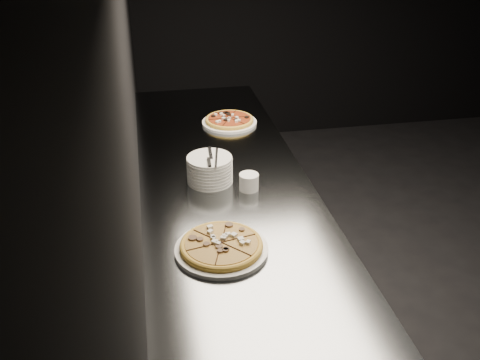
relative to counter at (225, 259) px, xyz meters
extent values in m
cube|color=black|center=(-0.37, 0.00, 0.94)|extent=(0.02, 5.00, 2.80)
cube|color=slate|center=(0.00, 0.00, -0.01)|extent=(0.70, 2.40, 0.90)
cube|color=slate|center=(0.00, 0.00, 0.45)|extent=(0.74, 2.44, 0.02)
cylinder|color=white|center=(-0.10, -0.56, 0.47)|extent=(0.33, 0.33, 0.02)
cylinder|color=gold|center=(-0.10, -0.56, 0.48)|extent=(0.35, 0.35, 0.01)
torus|color=gold|center=(-0.10, -0.56, 0.49)|extent=(0.35, 0.35, 0.02)
cylinder|color=#E9B74D|center=(-0.10, -0.56, 0.49)|extent=(0.31, 0.31, 0.01)
cylinder|color=white|center=(0.13, 0.60, 0.47)|extent=(0.30, 0.30, 0.01)
cylinder|color=gold|center=(0.13, 0.60, 0.48)|extent=(0.27, 0.27, 0.01)
torus|color=gold|center=(0.13, 0.60, 0.48)|extent=(0.28, 0.28, 0.02)
cylinder|color=maroon|center=(0.13, 0.60, 0.49)|extent=(0.24, 0.24, 0.01)
cylinder|color=white|center=(-0.06, -0.03, 0.47)|extent=(0.20, 0.20, 0.01)
cylinder|color=white|center=(-0.06, -0.03, 0.48)|extent=(0.20, 0.20, 0.01)
cylinder|color=white|center=(-0.06, -0.03, 0.50)|extent=(0.20, 0.20, 0.01)
cylinder|color=white|center=(-0.06, -0.03, 0.51)|extent=(0.20, 0.20, 0.01)
cylinder|color=white|center=(-0.06, -0.03, 0.53)|extent=(0.20, 0.20, 0.01)
cylinder|color=white|center=(-0.06, -0.03, 0.54)|extent=(0.20, 0.20, 0.01)
cylinder|color=white|center=(-0.06, -0.03, 0.56)|extent=(0.20, 0.20, 0.01)
cylinder|color=white|center=(-0.06, -0.03, 0.57)|extent=(0.20, 0.20, 0.01)
cube|color=silver|center=(-0.05, 0.01, 0.58)|extent=(0.02, 0.13, 0.00)
cube|color=black|center=(-0.07, -0.09, 0.58)|extent=(0.02, 0.08, 0.01)
cube|color=silver|center=(-0.03, -0.04, 0.58)|extent=(0.08, 0.19, 0.00)
cylinder|color=white|center=(0.09, -0.14, 0.50)|extent=(0.08, 0.08, 0.07)
cylinder|color=black|center=(0.09, -0.14, 0.52)|extent=(0.07, 0.07, 0.01)
camera|label=1|loc=(-0.32, -2.09, 1.58)|focal=40.00mm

